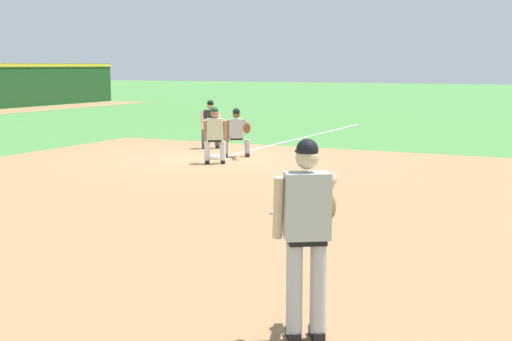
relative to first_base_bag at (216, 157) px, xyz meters
name	(u,v)px	position (x,y,z in m)	size (l,w,h in m)	color
ground_plane	(216,159)	(0.00, 0.00, -0.04)	(160.00, 160.00, 0.00)	#47843D
infield_dirt_patch	(239,205)	(-5.40, -3.47, -0.04)	(18.00, 18.00, 0.01)	#9E754C
foul_line_stripe	(303,138)	(6.16, 0.00, -0.04)	(12.32, 0.10, 0.00)	white
first_base_bag	(216,157)	(0.00, 0.00, 0.00)	(0.38, 0.38, 0.09)	white
baseball	(272,212)	(-5.87, -4.33, -0.01)	(0.07, 0.07, 0.07)	white
pitcher	(308,227)	(-10.76, -6.92, 1.01)	(0.84, 0.57, 1.86)	black
first_baseman	(237,131)	(0.57, -0.34, 0.69)	(0.82, 1.03, 1.34)	black
baserunner	(215,133)	(-0.84, -0.43, 0.75)	(0.61, 0.67, 1.46)	black
umpire	(211,122)	(2.06, 1.34, 0.75)	(0.63, 0.68, 1.46)	black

